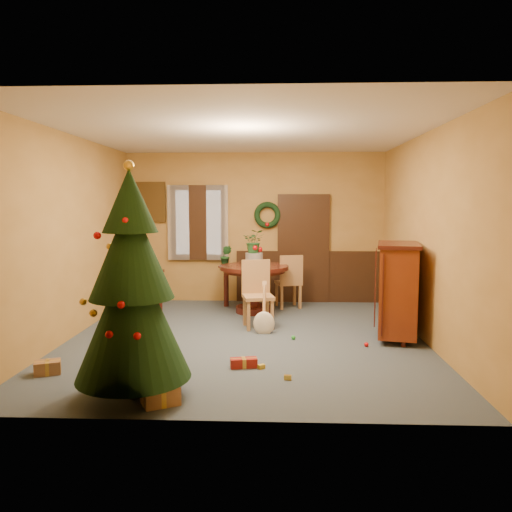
# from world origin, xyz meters

# --- Properties ---
(room_envelope) EXTENTS (5.50, 5.50, 5.50)m
(room_envelope) POSITION_xyz_m (0.21, 2.70, 1.12)
(room_envelope) COLOR #343D4B
(room_envelope) RESTS_ON ground
(dining_table) EXTENTS (1.21, 1.21, 0.84)m
(dining_table) POSITION_xyz_m (0.04, 1.71, 0.58)
(dining_table) COLOR black
(dining_table) RESTS_ON floor
(urn) EXTENTS (0.31, 0.31, 0.22)m
(urn) POSITION_xyz_m (0.04, 1.71, 0.95)
(urn) COLOR slate
(urn) RESTS_ON dining_table
(centerpiece_plant) EXTENTS (0.37, 0.32, 0.41)m
(centerpiece_plant) POSITION_xyz_m (0.04, 1.71, 1.26)
(centerpiece_plant) COLOR #1E4C23
(centerpiece_plant) RESTS_ON urn
(chair_near) EXTENTS (0.54, 0.54, 1.04)m
(chair_near) POSITION_xyz_m (0.13, 0.69, 0.56)
(chair_near) COLOR #935D3B
(chair_near) RESTS_ON floor
(chair_far) EXTENTS (0.53, 0.53, 0.99)m
(chair_far) POSITION_xyz_m (0.67, 2.09, 0.53)
(chair_far) COLOR #935D3B
(chair_far) RESTS_ON floor
(guitar) EXTENTS (0.39, 0.53, 0.73)m
(guitar) POSITION_xyz_m (0.25, 0.26, 0.37)
(guitar) COLOR beige
(guitar) RESTS_ON floor
(plant_stand) EXTENTS (0.30, 0.30, 0.76)m
(plant_stand) POSITION_xyz_m (-0.51, 2.21, 0.48)
(plant_stand) COLOR black
(plant_stand) RESTS_ON floor
(stand_plant) EXTENTS (0.24, 0.21, 0.39)m
(stand_plant) POSITION_xyz_m (-0.51, 2.21, 0.96)
(stand_plant) COLOR #19471E
(stand_plant) RESTS_ON plant_stand
(christmas_tree) EXTENTS (1.13, 1.13, 2.33)m
(christmas_tree) POSITION_xyz_m (-0.97, -2.24, 1.11)
(christmas_tree) COLOR #382111
(christmas_tree) RESTS_ON floor
(writing_desk) EXTENTS (0.89, 0.50, 0.76)m
(writing_desk) POSITION_xyz_m (-2.00, 1.56, 0.57)
(writing_desk) COLOR black
(writing_desk) RESTS_ON floor
(sideboard) EXTENTS (0.77, 1.16, 1.37)m
(sideboard) POSITION_xyz_m (2.15, 0.08, 0.73)
(sideboard) COLOR #511609
(sideboard) RESTS_ON floor
(gift_a) EXTENTS (0.41, 0.38, 0.18)m
(gift_a) POSITION_xyz_m (-0.67, -2.40, 0.09)
(gift_a) COLOR brown
(gift_a) RESTS_ON floor
(gift_b) EXTENTS (0.24, 0.24, 0.23)m
(gift_b) POSITION_xyz_m (-0.89, -2.02, 0.12)
(gift_b) COLOR maroon
(gift_b) RESTS_ON floor
(gift_c) EXTENTS (0.33, 0.28, 0.15)m
(gift_c) POSITION_xyz_m (-2.15, -1.61, 0.08)
(gift_c) COLOR brown
(gift_c) RESTS_ON floor
(gift_d) EXTENTS (0.33, 0.19, 0.11)m
(gift_d) POSITION_xyz_m (0.05, -1.29, 0.06)
(gift_d) COLOR maroon
(gift_d) RESTS_ON floor
(toy_a) EXTENTS (0.09, 0.07, 0.05)m
(toy_a) POSITION_xyz_m (0.32, 0.29, 0.03)
(toy_a) COLOR #2640A7
(toy_a) RESTS_ON floor
(toy_b) EXTENTS (0.06, 0.06, 0.06)m
(toy_b) POSITION_xyz_m (0.68, -0.06, 0.03)
(toy_b) COLOR green
(toy_b) RESTS_ON floor
(toy_c) EXTENTS (0.09, 0.09, 0.05)m
(toy_c) POSITION_xyz_m (0.26, -1.33, 0.03)
(toy_c) COLOR #B39521
(toy_c) RESTS_ON floor
(toy_d) EXTENTS (0.06, 0.06, 0.06)m
(toy_d) POSITION_xyz_m (1.65, -0.37, 0.03)
(toy_d) COLOR red
(toy_d) RESTS_ON floor
(toy_e) EXTENTS (0.09, 0.06, 0.05)m
(toy_e) POSITION_xyz_m (0.56, -1.68, 0.03)
(toy_e) COLOR gold
(toy_e) RESTS_ON floor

